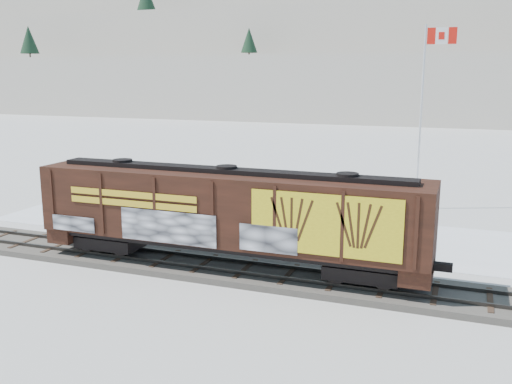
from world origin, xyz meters
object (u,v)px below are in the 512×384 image
at_px(car_silver, 186,209).
at_px(car_dark, 367,233).
at_px(car_white, 269,222).
at_px(hopper_railcar, 227,211).
at_px(flagpole, 421,143).

distance_m(car_silver, car_dark, 10.87).
xyz_separation_m(car_silver, car_dark, (10.83, -0.96, -0.15)).
xyz_separation_m(car_silver, car_white, (5.53, -0.90, -0.06)).
relative_size(hopper_railcar, flagpole, 1.50).
bearing_deg(car_dark, hopper_railcar, 155.52).
bearing_deg(flagpole, car_white, -126.43).
xyz_separation_m(hopper_railcar, car_silver, (-5.74, 7.12, -1.97)).
bearing_deg(hopper_railcar, car_dark, 50.44).
height_order(hopper_railcar, flagpole, flagpole).
bearing_deg(car_silver, hopper_railcar, -140.80).
bearing_deg(car_silver, car_white, -98.97).
distance_m(car_silver, car_white, 5.60).
relative_size(flagpole, car_white, 2.51).
bearing_deg(car_silver, flagpole, -55.33).
xyz_separation_m(car_white, car_dark, (5.30, -0.06, -0.09)).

